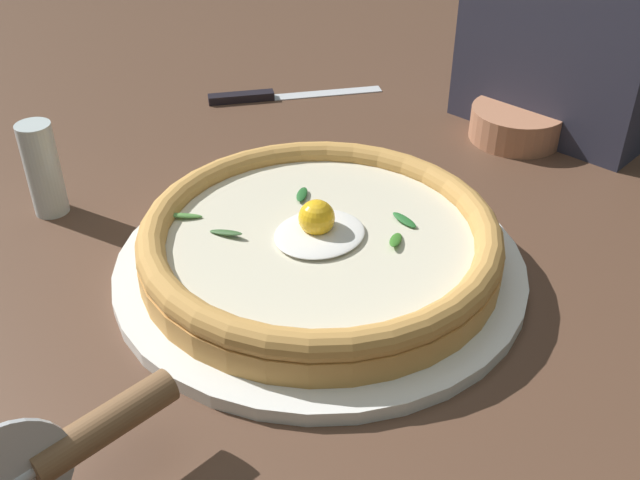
% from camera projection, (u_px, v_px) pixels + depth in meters
% --- Properties ---
extents(ground_plane, '(2.40, 2.40, 0.03)m').
position_uv_depth(ground_plane, '(262.00, 298.00, 0.62)').
color(ground_plane, brown).
rests_on(ground_plane, ground).
extents(pizza_plate, '(0.34, 0.34, 0.01)m').
position_uv_depth(pizza_plate, '(320.00, 265.00, 0.63)').
color(pizza_plate, white).
rests_on(pizza_plate, ground).
extents(pizza, '(0.30, 0.30, 0.06)m').
position_uv_depth(pizza, '(320.00, 240.00, 0.61)').
color(pizza, '#D89A4D').
rests_on(pizza, pizza_plate).
extents(side_bowl, '(0.10, 0.10, 0.04)m').
position_uv_depth(side_bowl, '(516.00, 124.00, 0.82)').
color(side_bowl, '#BC7A58').
rests_on(side_bowl, ground).
extents(pizza_cutter, '(0.16, 0.03, 0.09)m').
position_uv_depth(pizza_cutter, '(69.00, 448.00, 0.42)').
color(pizza_cutter, silver).
rests_on(pizza_cutter, ground).
extents(table_knife, '(0.20, 0.13, 0.01)m').
position_uv_depth(table_knife, '(270.00, 96.00, 0.92)').
color(table_knife, silver).
rests_on(table_knife, ground).
extents(pepper_shaker, '(0.03, 0.03, 0.09)m').
position_uv_depth(pepper_shaker, '(43.00, 169.00, 0.68)').
color(pepper_shaker, silver).
rests_on(pepper_shaker, ground).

